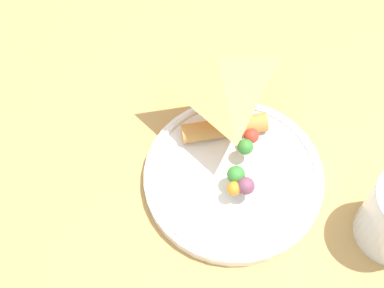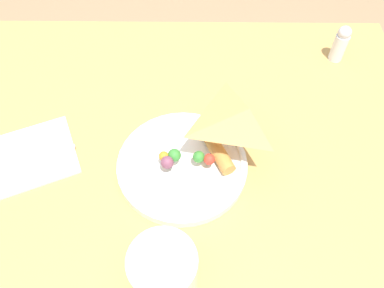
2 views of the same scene
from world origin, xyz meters
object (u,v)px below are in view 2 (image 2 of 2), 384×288
Objects in this scene: milk_glass at (164,274)px; plate_pizza at (184,162)px; napkin_folded at (13,162)px; butter_knife at (5,162)px; dining_table at (121,211)px; salt_shaker at (340,43)px.

plate_pizza is at bearing 84.02° from milk_glass.
napkin_folded is 0.01m from butter_knife.
milk_glass is (-0.02, -0.19, 0.03)m from plate_pizza.
dining_table is 4.66× the size of napkin_folded.
salt_shaker is (0.33, 0.47, -0.01)m from milk_glass.
napkin_folded is (-0.27, 0.20, -0.04)m from milk_glass.
dining_table is at bearing 121.69° from milk_glass.
milk_glass is (0.10, -0.16, 0.15)m from dining_table.
salt_shaker is (0.31, 0.28, 0.03)m from plate_pizza.
salt_shaker is at bearing 24.05° from napkin_folded.
plate_pizza is 1.06× the size of butter_knife.
salt_shaker reaches higher than butter_knife.
plate_pizza is at bearing -138.64° from salt_shaker.
salt_shaker is at bearing 6.37° from butter_knife.
butter_knife is (-0.01, -0.00, 0.00)m from napkin_folded.
dining_table is 5.18× the size of plate_pizza.
milk_glass is at bearing -52.25° from butter_knife.
milk_glass is at bearing -125.42° from salt_shaker.
milk_glass is at bearing -36.13° from napkin_folded.
dining_table is at bearing -28.07° from butter_knife.
dining_table is at bearing -144.64° from salt_shaker.
napkin_folded is at bearing 143.87° from milk_glass.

